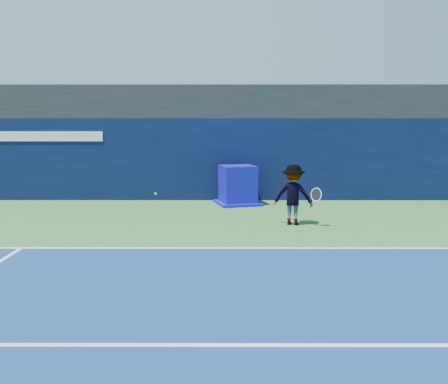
% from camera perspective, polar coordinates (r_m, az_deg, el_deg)
% --- Properties ---
extents(ground, '(80.00, 80.00, 0.00)m').
position_cam_1_polar(ground, '(8.69, 2.13, -11.50)').
color(ground, '#30682F').
rests_on(ground, ground).
extents(baseline, '(24.00, 0.10, 0.01)m').
position_cam_1_polar(baseline, '(11.55, 1.62, -6.44)').
color(baseline, white).
rests_on(baseline, ground).
extents(service_line, '(24.00, 0.10, 0.01)m').
position_cam_1_polar(service_line, '(6.83, 2.73, -17.08)').
color(service_line, white).
rests_on(service_line, ground).
extents(stadium_band, '(36.00, 3.00, 1.20)m').
position_cam_1_polar(stadium_band, '(19.69, 1.03, 10.16)').
color(stadium_band, black).
rests_on(stadium_band, back_wall_assembly).
extents(back_wall_assembly, '(36.00, 1.03, 3.00)m').
position_cam_1_polar(back_wall_assembly, '(18.73, 1.05, 3.83)').
color(back_wall_assembly, black).
rests_on(back_wall_assembly, ground).
extents(equipment_cart, '(1.74, 1.74, 1.36)m').
position_cam_1_polar(equipment_cart, '(17.49, 1.58, 0.62)').
color(equipment_cart, '#0F0B9E').
rests_on(equipment_cart, ground).
extents(tennis_player, '(1.36, 0.91, 1.70)m').
position_cam_1_polar(tennis_player, '(14.15, 7.93, -0.32)').
color(tennis_player, white).
rests_on(tennis_player, ground).
extents(tennis_ball, '(0.07, 0.07, 0.07)m').
position_cam_1_polar(tennis_ball, '(14.65, -7.83, -0.18)').
color(tennis_ball, '#CCF11A').
rests_on(tennis_ball, ground).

